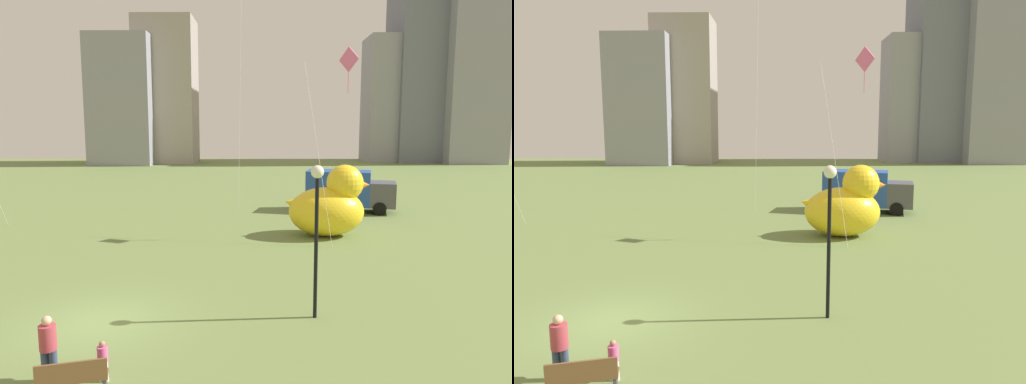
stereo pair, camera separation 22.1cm
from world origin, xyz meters
The scene contains 9 objects.
ground_plane centered at (0.00, 0.00, 0.00)m, with size 140.00×140.00×0.00m, color olive.
park_bench centered at (0.85, -3.98, 0.47)m, with size 1.58×0.84×0.90m.
person_adult centered at (0.04, -3.33, 0.90)m, with size 0.40×0.40×1.63m.
person_child centered at (1.31, -3.31, 0.56)m, with size 0.25×0.25×1.01m.
giant_inflatable_duck centered at (8.75, 11.55, 1.66)m, with size 4.72×3.03×3.91m.
lamppost centered at (6.74, 0.49, 3.43)m, with size 0.40×0.40×4.83m.
box_truck centered at (11.12, 18.89, 1.45)m, with size 6.42×3.63×2.85m.
city_skyline centered at (19.96, 63.68, 14.57)m, with size 63.21×17.03×36.21m.
kite_pink centered at (9.41, 11.14, 8.99)m, with size 2.64×3.18×10.01m.
Camera 2 is at (5.27, -13.62, 6.04)m, focal length 32.86 mm.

